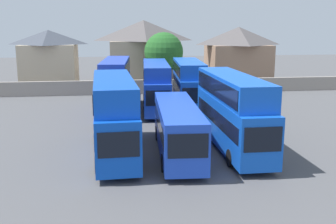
{
  "coord_description": "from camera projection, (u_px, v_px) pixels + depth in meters",
  "views": [
    {
      "loc": [
        -3.79,
        -26.2,
        8.54
      ],
      "look_at": [
        0.0,
        3.0,
        2.19
      ],
      "focal_mm": 43.03,
      "sensor_mm": 36.0,
      "label": 1
    }
  ],
  "objects": [
    {
      "name": "house_terrace_right",
      "position": [
        238.0,
        54.0,
        62.02
      ],
      "size": [
        9.48,
        7.92,
        8.34
      ],
      "color": "#9E7A60",
      "rests_on": "ground"
    },
    {
      "name": "tree_left_of_lot",
      "position": [
        164.0,
        52.0,
        53.04
      ],
      "size": [
        5.15,
        5.15,
        7.7
      ],
      "color": "brown",
      "rests_on": "ground"
    },
    {
      "name": "bus_2",
      "position": [
        177.0,
        126.0,
        26.92
      ],
      "size": [
        3.04,
        11.15,
        3.37
      ],
      "rotation": [
        0.0,
        0.0,
        -1.62
      ],
      "color": "blue",
      "rests_on": "ground"
    },
    {
      "name": "house_terrace_left",
      "position": [
        49.0,
        58.0,
        57.13
      ],
      "size": [
        7.86,
        7.29,
        7.93
      ],
      "color": "#C6B293",
      "rests_on": "ground"
    },
    {
      "name": "house_terrace_centre",
      "position": [
        144.0,
        52.0,
        58.81
      ],
      "size": [
        10.22,
        8.0,
        9.3
      ],
      "color": "tan",
      "rests_on": "ground"
    },
    {
      "name": "bus_4",
      "position": [
        116.0,
        82.0,
        40.67
      ],
      "size": [
        3.27,
        11.29,
        5.18
      ],
      "rotation": [
        0.0,
        0.0,
        -1.65
      ],
      "color": "blue",
      "rests_on": "ground"
    },
    {
      "name": "depot_boundary_wall",
      "position": [
        146.0,
        87.0,
        51.18
      ],
      "size": [
        56.0,
        0.5,
        1.8
      ],
      "primitive_type": "cube",
      "color": "gray",
      "rests_on": "ground"
    },
    {
      "name": "ground",
      "position": [
        151.0,
        103.0,
        45.12
      ],
      "size": [
        140.0,
        140.0,
        0.0
      ],
      "primitive_type": "plane",
      "color": "#4C4C4F"
    },
    {
      "name": "bus_5",
      "position": [
        156.0,
        84.0,
        41.05
      ],
      "size": [
        3.23,
        11.62,
        4.84
      ],
      "rotation": [
        0.0,
        0.0,
        -1.64
      ],
      "color": "blue",
      "rests_on": "ground"
    },
    {
      "name": "bus_1",
      "position": [
        114.0,
        112.0,
        26.76
      ],
      "size": [
        3.01,
        11.18,
        5.16
      ],
      "rotation": [
        0.0,
        0.0,
        -1.53
      ],
      "color": "#0C45BF",
      "rests_on": "ground"
    },
    {
      "name": "bus_3",
      "position": [
        232.0,
        108.0,
        28.02
      ],
      "size": [
        2.62,
        11.83,
        5.19
      ],
      "rotation": [
        0.0,
        0.0,
        -1.57
      ],
      "color": "blue",
      "rests_on": "ground"
    },
    {
      "name": "bus_6",
      "position": [
        189.0,
        82.0,
        41.33
      ],
      "size": [
        3.28,
        10.23,
        4.99
      ],
      "rotation": [
        0.0,
        0.0,
        -1.64
      ],
      "color": "blue",
      "rests_on": "ground"
    }
  ]
}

